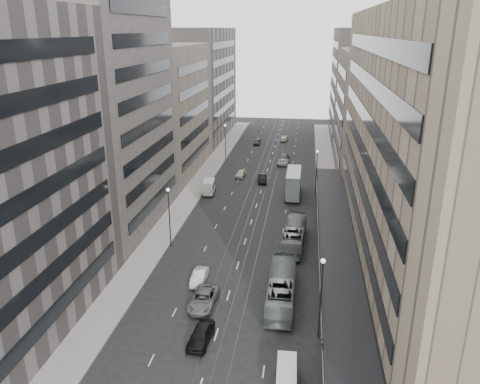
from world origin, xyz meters
The scene contains 28 objects.
ground centered at (0.00, 0.00, 0.00)m, with size 220.00×220.00×0.00m, color black.
sidewalk_right centered at (12.00, 37.50, 0.07)m, with size 4.00×125.00×0.15m, color gray.
sidewalk_left centered at (-12.00, 37.50, 0.07)m, with size 4.00×125.00×0.15m, color gray.
department_store centered at (21.45, 8.00, 14.95)m, with size 19.20×60.00×30.00m.
building_right_mid centered at (21.50, 52.00, 12.00)m, with size 15.00×28.00×24.00m, color #433F3A.
building_right_far centered at (21.50, 82.00, 14.00)m, with size 15.00×32.00×28.00m, color slate.
building_left_b centered at (-21.50, 19.00, 17.00)m, with size 15.00×26.00×34.00m, color #433F3A.
building_left_c centered at (-21.50, 46.00, 12.50)m, with size 15.00×28.00×25.00m, color #736959.
building_left_d centered at (-21.50, 79.00, 14.00)m, with size 15.00×38.00×28.00m, color slate.
lamp_right_near centered at (9.70, -5.00, 5.20)m, with size 0.44×0.44×8.32m.
lamp_right_far centered at (9.70, 35.00, 5.20)m, with size 0.44×0.44×8.32m.
lamp_left_near centered at (-9.70, 12.00, 5.20)m, with size 0.44×0.44×8.32m.
lamp_left_far centered at (-9.70, 55.00, 5.20)m, with size 0.44×0.44×8.32m.
bus_near centered at (5.84, 0.76, 1.63)m, with size 2.73×11.68×3.25m, color gray.
bus_far centered at (6.72, 14.75, 1.55)m, with size 2.61×11.14×3.10m, color gray.
double_decker centered at (5.85, 34.37, 2.50)m, with size 2.62×8.46×4.62m.
vw_microbus centered at (7.00, -12.08, 1.17)m, with size 1.88×3.93×2.09m.
panel_van centered at (-8.94, 33.47, 1.40)m, with size 2.30×4.19×2.54m.
sedan_0 centered at (-1.19, -7.33, 0.78)m, with size 1.85×4.60×1.57m, color black.
sedan_1 centered at (-3.80, 3.38, 0.69)m, with size 1.46×4.18×1.38m, color silver.
sedan_2 centered at (-2.28, -1.28, 0.77)m, with size 2.55×5.53×1.54m, color slate.
sedan_4 centered at (-4.79, 44.27, 0.68)m, with size 1.60×3.98×1.36m, color beige.
sedan_5 centered at (-0.28, 41.77, 0.74)m, with size 1.57×4.51×1.48m, color black.
sedan_6 centered at (2.96, 54.49, 0.67)m, with size 2.22×4.82×1.34m, color beige.
sedan_7 centered at (3.05, 58.34, 0.72)m, with size 2.01×4.95×1.44m, color #515254.
sedan_8 centered at (-4.57, 72.17, 0.66)m, with size 1.56×3.89×1.32m, color #2A2A2D.
sedan_9 centered at (2.10, 77.27, 0.67)m, with size 1.41×4.04×1.33m, color #A8A38B.
pedestrian centered at (10.20, -7.08, 0.99)m, with size 0.61×0.40×1.68m, color black.
Camera 1 is at (7.67, -43.15, 27.76)m, focal length 35.00 mm.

